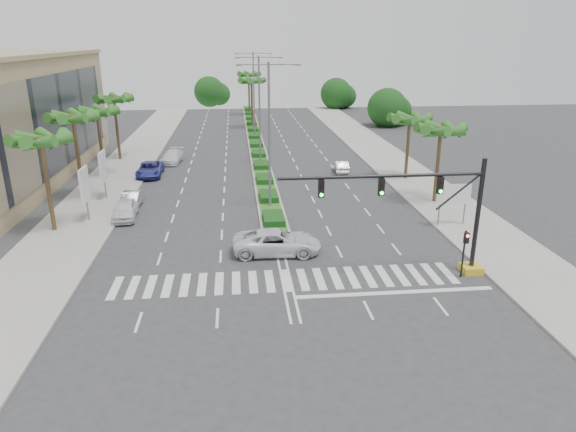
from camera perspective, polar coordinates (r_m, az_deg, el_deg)
name	(u,v)px	position (r m, az deg, el deg)	size (l,w,h in m)	color
ground	(286,280)	(30.97, -0.18, -7.17)	(160.00, 160.00, 0.00)	#333335
footpath_right	(418,183)	(52.69, 14.29, 3.53)	(6.00, 120.00, 0.15)	gray
footpath_left	(104,192)	(51.09, -19.77, 2.49)	(6.00, 120.00, 0.15)	gray
median	(255,139)	(73.94, -3.68, 8.48)	(2.20, 75.00, 0.20)	gray
median_grass	(255,139)	(73.92, -3.68, 8.58)	(1.80, 75.00, 0.04)	#335C1F
signal_gantry	(441,221)	(31.82, 16.66, -0.51)	(12.60, 1.20, 7.20)	gold
pedestrian_signal	(465,246)	(32.26, 19.06, -3.20)	(0.28, 0.36, 3.00)	black
direction_sign	(453,196)	(40.73, 17.91, 2.13)	(2.70, 0.11, 3.40)	slate
billboard_near	(85,185)	(42.71, -21.67, 3.17)	(0.18, 2.10, 4.35)	slate
billboard_far	(103,167)	(48.33, -19.87, 5.13)	(0.18, 2.10, 4.35)	slate
palm_left_near	(41,143)	(40.68, -25.75, 7.30)	(4.57, 4.68, 7.55)	brown
palm_left_mid	(73,121)	(48.12, -22.76, 9.74)	(4.57, 4.68, 7.95)	brown
palm_left_far	(97,114)	(55.83, -20.43, 10.53)	(4.57, 4.68, 7.35)	brown
palm_left_end	(114,101)	(63.51, -18.76, 11.97)	(4.57, 4.68, 7.75)	brown
palm_right_near	(441,133)	(45.68, 16.61, 8.88)	(4.57, 4.68, 7.05)	brown
palm_right_far	(410,122)	(53.11, 13.36, 10.18)	(4.57, 4.68, 6.75)	brown
palm_median_a	(251,83)	(82.93, -4.08, 14.56)	(4.57, 4.68, 8.05)	brown
palm_median_b	(249,76)	(97.88, -4.40, 15.25)	(4.57, 4.68, 8.05)	brown
streetlight_near	(269,128)	(42.28, -2.10, 9.71)	(5.10, 0.25, 12.00)	slate
streetlight_mid	(259,104)	(58.10, -3.19, 12.28)	(5.10, 0.25, 12.00)	slate
streetlight_far	(254,91)	(74.00, -3.82, 13.74)	(5.10, 0.25, 12.00)	slate
car_parked_a	(125,210)	(43.11, -17.65, 0.69)	(1.77, 4.39, 1.50)	white
car_parked_b	(131,200)	(45.77, -17.03, 1.71)	(1.42, 4.08, 1.35)	#A0A0A4
car_parked_c	(150,169)	(55.86, -15.09, 5.03)	(2.43, 5.28, 1.47)	#303595
car_parked_d	(173,157)	(61.53, -12.71, 6.46)	(1.99, 4.89, 1.42)	white
car_crossing	(277,242)	(34.39, -1.23, -2.90)	(2.72, 5.90, 1.64)	white
car_right	(341,166)	(55.96, 5.92, 5.52)	(1.35, 3.88, 1.28)	silver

